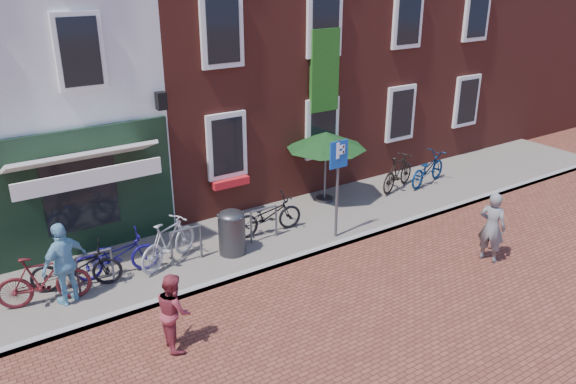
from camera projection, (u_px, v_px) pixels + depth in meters
ground at (273, 269)px, 12.68m from camera, size 80.00×80.00×0.00m
sidewalk at (275, 232)px, 14.33m from camera, size 24.00×3.00×0.10m
building_brick_mid at (204, 9)px, 17.24m from camera, size 6.00×8.00×10.00m
building_brick_right at (357, 1)px, 20.32m from camera, size 6.00×8.00×10.00m
filler_right at (477, 8)px, 23.84m from camera, size 7.00×8.00×9.00m
litter_bin at (232, 230)px, 12.98m from camera, size 0.62×0.62×1.13m
parking_sign at (338, 171)px, 13.35m from camera, size 0.50×0.08×2.46m
parasol at (326, 137)px, 15.40m from camera, size 2.21×2.21×2.08m
woman at (492, 227)px, 12.79m from camera, size 0.56×0.69×1.64m
boy at (174, 311)px, 9.92m from camera, size 0.61×0.74×1.42m
cafe_person at (65, 263)px, 11.00m from camera, size 1.07×0.78×1.69m
bicycle_0 at (76, 267)px, 11.61m from camera, size 1.89×1.13×0.94m
bicycle_1 at (43, 280)px, 11.06m from camera, size 1.80×0.88×1.04m
bicycle_2 at (116, 255)px, 12.10m from camera, size 1.87×0.91×0.94m
bicycle_3 at (169, 242)px, 12.55m from camera, size 1.77×1.20×1.04m
bicycle_4 at (268, 215)px, 13.99m from camera, size 1.84×0.77×0.94m
bicycle_5 at (398, 172)px, 16.69m from camera, size 1.80×1.03×1.04m
bicycle_6 at (428, 169)px, 17.11m from camera, size 1.89×1.07×0.94m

